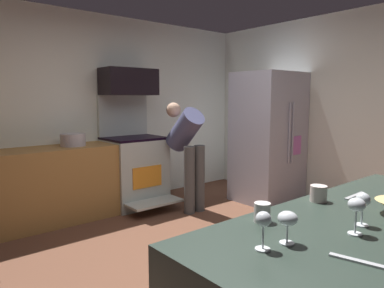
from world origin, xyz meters
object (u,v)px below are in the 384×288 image
Objects in this scene: mug_coffee at (262,212)px; oven_range at (134,169)px; microwave at (129,82)px; wine_glass_far at (357,207)px; wine_glass_near at (263,222)px; wine_glass_extra at (288,220)px; wine_glass_mid at (363,202)px; person_cook at (187,146)px; mug_tea at (318,194)px; stock_pot at (73,140)px; refrigerator at (268,137)px.

oven_range is at bearing 69.62° from mug_coffee.
wine_glass_far is (-1.00, -3.64, -0.68)m from microwave.
wine_glass_extra is at bearing -11.75° from wine_glass_near.
microwave is 4.75× the size of wine_glass_mid.
person_cook is 10.49× the size of wine_glass_extra.
wine_glass_mid is 0.13m from wine_glass_far.
mug_coffee is 0.99× the size of mug_tea.
person_cook is at bearing -56.30° from oven_range.
microwave is 3.57m from mug_coffee.
wine_glass_extra is at bearing -122.06° from person_cook.
wine_glass_mid reaches higher than mug_tea.
oven_range is 9.39× the size of wine_glass_far.
mug_coffee is (-0.18, 0.36, -0.08)m from wine_glass_far.
stock_pot is at bearing 89.46° from wine_glass_mid.
refrigerator is 6.15× the size of stock_pot.
wine_glass_far is 1.76× the size of mug_coffee.
wine_glass_near is (-3.05, -2.37, 0.09)m from refrigerator.
refrigerator is 3.64m from wine_glass_far.
wine_glass_mid is at bearing -103.63° from microwave.
microwave is at bearing 90.00° from oven_range.
wine_glass_near is (-1.86, -2.75, 0.16)m from person_cook.
refrigerator is 13.57× the size of wine_glass_extra.
wine_glass_mid is (-0.87, -3.61, -0.69)m from microwave.
wine_glass_far is (-1.43, -2.90, 0.17)m from person_cook.
microwave reaches higher than oven_range.
microwave reaches higher than mug_tea.
stock_pot is (-2.46, 1.03, 0.06)m from refrigerator.
stock_pot is (-1.27, 0.65, 0.12)m from person_cook.
person_cook is 3.28m from wine_glass_extra.
wine_glass_far is (-0.13, -0.03, 0.01)m from wine_glass_mid.
person_cook is (-1.19, 0.38, -0.07)m from refrigerator.
wine_glass_extra is 1.45× the size of mug_tea.
stock_pot is at bearing 152.72° from person_cook.
refrigerator is 19.97× the size of mug_coffee.
stock_pot is at bearing -174.57° from microwave.
person_cook is at bearing 57.94° from wine_glass_extra.
wine_glass_extra is (-0.31, 0.13, -0.02)m from wine_glass_far.
microwave is 4.83× the size of wine_glass_near.
mug_tea is (0.51, 0.01, -0.00)m from mug_coffee.
wine_glass_near is at bearing 167.48° from wine_glass_mid.
wine_glass_near is 1.67× the size of mug_coffee.
person_cook is 3.02m from mug_coffee.
stock_pot is at bearing 157.18° from refrigerator.
oven_range reaches higher than mug_tea.
microwave reaches higher than person_cook.
mug_coffee is at bearing -178.87° from mug_tea.
oven_range is 3.43m from mug_coffee.
mug_coffee is at bearing -122.34° from person_cook.
oven_range is 0.96m from stock_pot.
wine_glass_extra is at bearing -159.43° from mug_tea.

